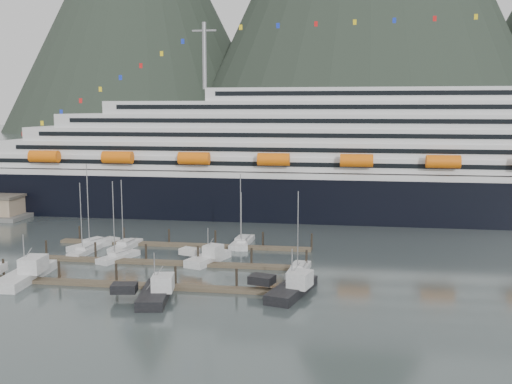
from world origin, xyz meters
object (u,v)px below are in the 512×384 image
at_px(cruise_ship, 369,166).
at_px(sailboat_h, 299,270).
at_px(sailboat_a, 118,257).
at_px(sailboat_e, 94,245).
at_px(trawler_e, 208,257).
at_px(sailboat_b, 85,251).
at_px(trawler_a, 24,274).
at_px(trawler_d, 291,288).
at_px(sailboat_g, 242,243).
at_px(sailboat_f, 241,244).
at_px(sailboat_c, 126,246).
at_px(trawler_b, 154,293).

xyz_separation_m(cruise_ship, sailboat_h, (-12.03, -53.97, -11.62)).
relative_size(sailboat_a, sailboat_e, 0.87).
bearing_deg(trawler_e, sailboat_b, 102.45).
bearing_deg(trawler_a, trawler_d, -94.37).
bearing_deg(sailboat_g, sailboat_b, 115.75).
xyz_separation_m(cruise_ship, sailboat_f, (-24.17, -37.36, -11.65)).
bearing_deg(sailboat_c, sailboat_f, -71.38).
bearing_deg(trawler_a, sailboat_e, -7.03).
bearing_deg(cruise_ship, sailboat_h, -102.56).
relative_size(sailboat_a, sailboat_g, 1.00).
relative_size(sailboat_b, sailboat_g, 0.94).
relative_size(sailboat_c, sailboat_f, 1.24).
bearing_deg(sailboat_e, sailboat_f, -57.22).
bearing_deg(trawler_b, cruise_ship, -33.14).
xyz_separation_m(sailboat_e, sailboat_g, (26.84, 6.28, -0.03)).
relative_size(sailboat_a, trawler_a, 0.99).
distance_m(sailboat_b, trawler_e, 23.27).
relative_size(sailboat_e, sailboat_f, 1.50).
distance_m(cruise_ship, sailboat_c, 62.87).
bearing_deg(cruise_ship, trawler_d, -100.61).
xyz_separation_m(trawler_a, trawler_b, (22.24, -5.69, -0.05)).
height_order(trawler_a, trawler_e, trawler_a).
xyz_separation_m(cruise_ship, sailboat_e, (-51.11, -42.39, -11.59)).
distance_m(sailboat_a, sailboat_h, 31.33).
height_order(sailboat_f, trawler_e, sailboat_f).
xyz_separation_m(sailboat_f, sailboat_h, (12.14, -16.60, 0.03)).
distance_m(sailboat_b, trawler_d, 42.63).
bearing_deg(sailboat_e, sailboat_c, -67.96).
bearing_deg(sailboat_a, trawler_a, 165.98).
bearing_deg(trawler_d, sailboat_f, 38.68).
height_order(sailboat_b, sailboat_e, sailboat_e).
bearing_deg(sailboat_e, cruise_ship, -28.13).
xyz_separation_m(sailboat_b, sailboat_c, (5.87, 4.50, 0.01)).
bearing_deg(sailboat_a, sailboat_h, -76.81).
relative_size(sailboat_a, trawler_d, 1.13).
bearing_deg(trawler_e, sailboat_f, 3.14).
height_order(cruise_ship, sailboat_g, cruise_ship).
xyz_separation_m(sailboat_g, trawler_a, (-28.18, -28.16, 0.54)).
distance_m(sailboat_h, trawler_a, 41.73).
bearing_deg(sailboat_e, trawler_e, -84.98).
bearing_deg(sailboat_f, trawler_b, 159.06).
bearing_deg(sailboat_b, trawler_b, -135.58).
height_order(sailboat_a, sailboat_e, sailboat_e).
distance_m(sailboat_h, trawler_b, 24.23).
bearing_deg(sailboat_g, trawler_a, 138.60).
bearing_deg(sailboat_b, trawler_d, -112.30).
bearing_deg(sailboat_e, sailboat_a, -112.86).
xyz_separation_m(trawler_a, trawler_e, (24.76, 14.65, -0.11)).
distance_m(sailboat_f, trawler_b, 33.16).
distance_m(sailboat_e, sailboat_g, 27.56).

